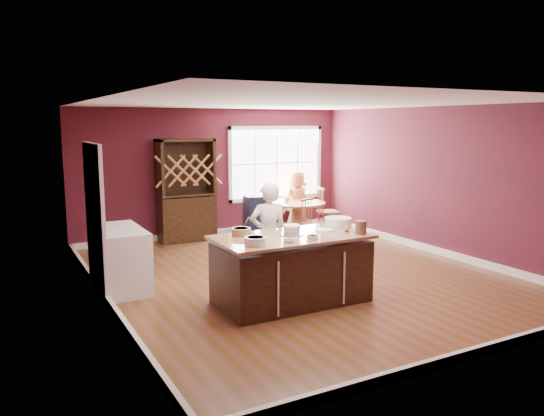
{
  "coord_description": "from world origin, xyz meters",
  "views": [
    {
      "loc": [
        -4.25,
        -7.01,
        2.4
      ],
      "look_at": [
        -0.28,
        0.37,
        1.05
      ],
      "focal_mm": 35.0,
      "sensor_mm": 36.0,
      "label": 1
    }
  ],
  "objects": [
    {
      "name": "room_shell",
      "position": [
        0.0,
        0.0,
        1.35
      ],
      "size": [
        7.0,
        7.0,
        7.0
      ],
      "color": "brown",
      "rests_on": "ground"
    },
    {
      "name": "window",
      "position": [
        1.5,
        3.47,
        1.5
      ],
      "size": [
        2.36,
        0.1,
        1.66
      ],
      "primitive_type": null,
      "color": "white",
      "rests_on": "room_shell"
    },
    {
      "name": "doorway",
      "position": [
        -2.97,
        0.6,
        1.02
      ],
      "size": [
        0.08,
        1.26,
        2.13
      ],
      "primitive_type": null,
      "color": "white",
      "rests_on": "room_shell"
    },
    {
      "name": "kitchen_island",
      "position": [
        -0.75,
        -1.07,
        0.44
      ],
      "size": [
        2.06,
        1.08,
        0.92
      ],
      "color": "black",
      "rests_on": "ground"
    },
    {
      "name": "dining_table",
      "position": [
        1.44,
        2.46,
        0.53
      ],
      "size": [
        1.23,
        1.23,
        0.75
      ],
      "color": "#975027",
      "rests_on": "ground"
    },
    {
      "name": "baker",
      "position": [
        -0.68,
        -0.27,
        0.77
      ],
      "size": [
        0.62,
        0.47,
        1.55
      ],
      "primitive_type": "imported",
      "rotation": [
        0.0,
        0.0,
        2.95
      ],
      "color": "silver",
      "rests_on": "ground"
    },
    {
      "name": "layer_cake",
      "position": [
        -0.72,
        -1.02,
        0.99
      ],
      "size": [
        0.32,
        0.32,
        0.13
      ],
      "primitive_type": null,
      "color": "white",
      "rests_on": "kitchen_island"
    },
    {
      "name": "bowl_blue",
      "position": [
        -1.43,
        -1.35,
        0.97
      ],
      "size": [
        0.26,
        0.26,
        0.1
      ],
      "primitive_type": "cylinder",
      "color": "silver",
      "rests_on": "kitchen_island"
    },
    {
      "name": "bowl_yellow",
      "position": [
        -1.34,
        -0.74,
        0.97
      ],
      "size": [
        0.26,
        0.26,
        0.1
      ],
      "primitive_type": "cylinder",
      "color": "olive",
      "rests_on": "kitchen_island"
    },
    {
      "name": "bowl_pink",
      "position": [
        -1.0,
        -1.41,
        0.95
      ],
      "size": [
        0.15,
        0.15,
        0.05
      ],
      "primitive_type": "cylinder",
      "color": "silver",
      "rests_on": "kitchen_island"
    },
    {
      "name": "bowl_olive",
      "position": [
        -0.64,
        -1.4,
        0.95
      ],
      "size": [
        0.15,
        0.15,
        0.05
      ],
      "primitive_type": "cylinder",
      "color": "beige",
      "rests_on": "kitchen_island"
    },
    {
      "name": "drinking_glass",
      "position": [
        -0.38,
        -1.14,
        0.99
      ],
      "size": [
        0.07,
        0.07,
        0.14
      ],
      "primitive_type": "cylinder",
      "color": "silver",
      "rests_on": "kitchen_island"
    },
    {
      "name": "dinner_plate",
      "position": [
        -0.18,
        -1.0,
        0.93
      ],
      "size": [
        0.27,
        0.27,
        0.02
      ],
      "primitive_type": "cylinder",
      "color": "beige",
      "rests_on": "kitchen_island"
    },
    {
      "name": "white_tub",
      "position": [
        0.14,
        -0.87,
        0.99
      ],
      "size": [
        0.39,
        0.39,
        0.13
      ],
      "primitive_type": "cylinder",
      "color": "white",
      "rests_on": "kitchen_island"
    },
    {
      "name": "stoneware_crock",
      "position": [
        0.11,
        -1.43,
        1.01
      ],
      "size": [
        0.15,
        0.15,
        0.18
      ],
      "primitive_type": "cylinder",
      "color": "brown",
      "rests_on": "kitchen_island"
    },
    {
      "name": "toy_figurine",
      "position": [
        0.02,
        -1.25,
        0.96
      ],
      "size": [
        0.05,
        0.05,
        0.09
      ],
      "primitive_type": null,
      "color": "#FFAC14",
      "rests_on": "kitchen_island"
    },
    {
      "name": "rug",
      "position": [
        1.44,
        2.46,
        0.01
      ],
      "size": [
        2.74,
        2.34,
        0.01
      ],
      "primitive_type": "cube",
      "rotation": [
        0.0,
        0.0,
        0.23
      ],
      "color": "brown",
      "rests_on": "ground"
    },
    {
      "name": "chair_east",
      "position": [
        2.27,
        2.48,
        0.52
      ],
      "size": [
        0.5,
        0.52,
        1.03
      ],
      "primitive_type": null,
      "rotation": [
        0.0,
        0.0,
        1.34
      ],
      "color": "brown",
      "rests_on": "ground"
    },
    {
      "name": "chair_south",
      "position": [
        1.38,
        1.7,
        0.46
      ],
      "size": [
        0.48,
        0.46,
        0.92
      ],
      "primitive_type": null,
      "rotation": [
        0.0,
        0.0,
        0.29
      ],
      "color": "brown",
      "rests_on": "ground"
    },
    {
      "name": "chair_north",
      "position": [
        1.79,
        3.19,
        0.54
      ],
      "size": [
        0.57,
        0.56,
        1.08
      ],
      "primitive_type": null,
      "rotation": [
        0.0,
        0.0,
        3.48
      ],
      "color": "brown",
      "rests_on": "ground"
    },
    {
      "name": "seated_woman",
      "position": [
        1.76,
        2.97,
        0.68
      ],
      "size": [
        0.74,
        0.57,
        1.36
      ],
      "primitive_type": "imported",
      "rotation": [
        0.0,
        0.0,
        3.37
      ],
      "color": "#D46F50",
      "rests_on": "ground"
    },
    {
      "name": "high_chair",
      "position": [
        0.61,
        2.8,
        0.47
      ],
      "size": [
        0.41,
        0.41,
        0.93
      ],
      "primitive_type": null,
      "rotation": [
        0.0,
        0.0,
        -0.08
      ],
      "color": "black",
      "rests_on": "ground"
    },
    {
      "name": "toddler",
      "position": [
        0.69,
        2.81,
        0.81
      ],
      "size": [
        0.18,
        0.14,
        0.26
      ],
      "primitive_type": null,
      "color": "#8CA5BF",
      "rests_on": "high_chair"
    },
    {
      "name": "table_plate",
      "position": [
        1.67,
        2.4,
        0.76
      ],
      "size": [
        0.18,
        0.18,
        0.01
      ],
      "primitive_type": "cylinder",
      "color": "beige",
      "rests_on": "dining_table"
    },
    {
      "name": "table_cup",
      "position": [
        1.26,
        2.56,
        0.8
      ],
      "size": [
        0.13,
        0.13,
        0.09
      ],
      "primitive_type": "imported",
      "rotation": [
        0.0,
        0.0,
        0.06
      ],
      "color": "white",
      "rests_on": "dining_table"
    },
    {
      "name": "hutch",
      "position": [
        -0.72,
        3.22,
        1.04
      ],
      "size": [
        1.14,
        0.47,
        2.09
      ],
      "primitive_type": "cube",
      "color": "black",
      "rests_on": "ground"
    },
    {
      "name": "washer",
      "position": [
        -2.64,
        0.28,
        0.45
      ],
      "size": [
        0.62,
        0.6,
        0.9
      ],
      "primitive_type": "cube",
      "color": "white",
      "rests_on": "ground"
    },
    {
      "name": "dryer",
      "position": [
        -2.64,
        0.92,
        0.45
      ],
      "size": [
        0.62,
        0.6,
        0.9
      ],
      "primitive_type": "cube",
      "color": "white",
      "rests_on": "ground"
    }
  ]
}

